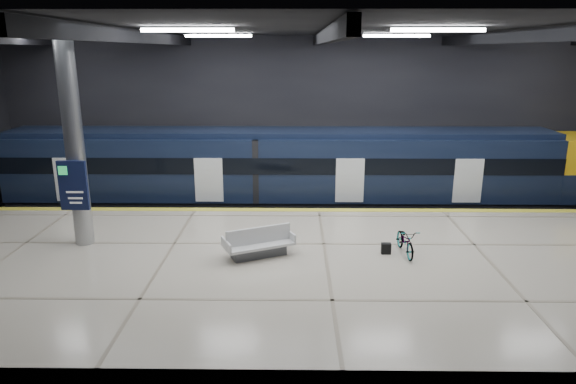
{
  "coord_description": "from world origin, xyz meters",
  "views": [
    {
      "loc": [
        -0.99,
        -17.03,
        7.34
      ],
      "look_at": [
        -1.23,
        1.5,
        2.2
      ],
      "focal_mm": 32.0,
      "sensor_mm": 36.0,
      "label": 1
    }
  ],
  "objects": [
    {
      "name": "bicycle",
      "position": [
        2.52,
        -1.82,
        1.54
      ],
      "size": [
        0.72,
        1.71,
        0.88
      ],
      "primitive_type": "imported",
      "rotation": [
        0.0,
        0.0,
        0.08
      ],
      "color": "#99999E",
      "rests_on": "platform"
    },
    {
      "name": "safety_strip",
      "position": [
        0.0,
        2.75,
        1.11
      ],
      "size": [
        30.0,
        0.4,
        0.01
      ],
      "primitive_type": "cube",
      "color": "yellow",
      "rests_on": "platform"
    },
    {
      "name": "platform",
      "position": [
        0.0,
        -2.5,
        0.55
      ],
      "size": [
        30.0,
        11.0,
        1.1
      ],
      "primitive_type": "cube",
      "color": "beige",
      "rests_on": "ground"
    },
    {
      "name": "bench",
      "position": [
        -2.1,
        -2.08,
        1.44
      ],
      "size": [
        2.35,
        1.72,
        0.96
      ],
      "rotation": [
        0.0,
        0.0,
        0.43
      ],
      "color": "#595B60",
      "rests_on": "platform"
    },
    {
      "name": "ground",
      "position": [
        0.0,
        0.0,
        0.0
      ],
      "size": [
        30.0,
        30.0,
        0.0
      ],
      "primitive_type": "plane",
      "color": "black",
      "rests_on": "ground"
    },
    {
      "name": "info_column",
      "position": [
        -8.0,
        -1.03,
        4.46
      ],
      "size": [
        0.9,
        0.78,
        6.9
      ],
      "color": "#9EA0A5",
      "rests_on": "platform"
    },
    {
      "name": "train",
      "position": [
        0.16,
        5.5,
        2.06
      ],
      "size": [
        29.4,
        2.84,
        3.79
      ],
      "color": "black",
      "rests_on": "ground"
    },
    {
      "name": "room_shell",
      "position": [
        -0.0,
        0.0,
        5.72
      ],
      "size": [
        30.1,
        16.1,
        8.05
      ],
      "color": "black",
      "rests_on": "ground"
    },
    {
      "name": "pannier_bag",
      "position": [
        1.92,
        -1.82,
        1.28
      ],
      "size": [
        0.3,
        0.18,
        0.35
      ],
      "primitive_type": "cube",
      "rotation": [
        0.0,
        0.0,
        -0.0
      ],
      "color": "black",
      "rests_on": "platform"
    },
    {
      "name": "rails",
      "position": [
        0.0,
        5.5,
        0.08
      ],
      "size": [
        30.0,
        1.52,
        0.16
      ],
      "color": "gray",
      "rests_on": "ground"
    }
  ]
}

